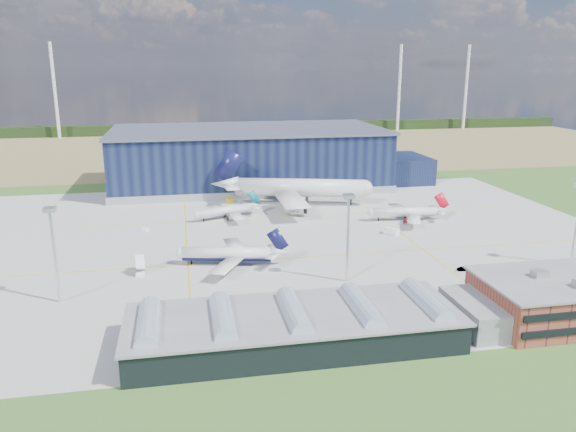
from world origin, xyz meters
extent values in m
plane|color=#385A21|center=(0.00, 0.00, 0.00)|extent=(600.00, 600.00, 0.00)
cube|color=#9A9B96|center=(0.00, 10.00, 0.03)|extent=(220.00, 160.00, 0.06)
cube|color=#E6B50C|center=(0.00, -10.00, 0.07)|extent=(180.00, 0.40, 0.02)
cube|color=#E6B50C|center=(0.00, 35.00, 0.07)|extent=(180.00, 0.40, 0.02)
cube|color=#E6B50C|center=(-30.00, 10.00, 0.07)|extent=(0.40, 120.00, 0.02)
cube|color=#E6B50C|center=(40.00, 10.00, 0.07)|extent=(0.40, 120.00, 0.02)
cube|color=olive|center=(0.00, 220.00, 0.00)|extent=(600.00, 220.00, 0.01)
cube|color=black|center=(0.00, 300.00, 4.00)|extent=(600.00, 8.00, 8.00)
cylinder|color=silver|center=(-120.00, 290.00, 35.00)|extent=(2.40, 2.40, 70.00)
cylinder|color=silver|center=(150.00, 290.00, 35.00)|extent=(2.40, 2.40, 70.00)
cylinder|color=silver|center=(210.00, 290.00, 35.00)|extent=(2.40, 2.40, 70.00)
cube|color=#0F1533|center=(0.00, 95.00, 12.50)|extent=(120.00, 60.00, 25.00)
cube|color=gray|center=(0.00, 95.00, 1.60)|extent=(121.00, 61.00, 3.20)
cube|color=#4F5465|center=(0.00, 95.00, 25.50)|extent=(122.00, 62.00, 1.20)
cube|color=#0F1533|center=(72.00, 90.00, 6.00)|extent=(24.00, 30.00, 12.00)
cube|color=black|center=(55.00, -48.80, 3.00)|extent=(44.00, 0.40, 1.40)
cube|color=black|center=(55.00, -48.80, 6.50)|extent=(44.00, 0.40, 1.40)
cube|color=#A7A7A3|center=(45.00, -58.00, 10.10)|extent=(3.20, 2.60, 1.60)
cube|color=black|center=(-10.00, -60.00, 3.00)|extent=(65.00, 22.00, 6.00)
cube|color=slate|center=(-10.00, -60.00, 6.20)|extent=(66.00, 23.00, 0.50)
cube|color=slate|center=(30.00, -60.00, 3.00)|extent=(10.00, 18.00, 6.00)
cylinder|color=#9BAEC0|center=(-38.00, -60.00, 6.40)|extent=(4.40, 18.00, 4.40)
cylinder|color=#9BAEC0|center=(-24.00, -60.00, 6.40)|extent=(4.40, 18.00, 4.40)
cylinder|color=#9BAEC0|center=(-10.00, -60.00, 6.40)|extent=(4.40, 18.00, 4.40)
cylinder|color=#9BAEC0|center=(4.00, -60.00, 6.40)|extent=(4.40, 18.00, 4.40)
cylinder|color=#9BAEC0|center=(18.00, -60.00, 6.40)|extent=(4.40, 18.00, 4.40)
cylinder|color=silver|center=(-60.00, -30.00, 11.00)|extent=(0.70, 0.70, 22.00)
cube|color=silver|center=(-60.00, -30.00, 22.50)|extent=(2.60, 2.60, 1.00)
cylinder|color=silver|center=(10.00, -30.00, 11.00)|extent=(0.70, 0.70, 22.00)
cube|color=silver|center=(10.00, -30.00, 22.50)|extent=(2.60, 2.60, 1.00)
cylinder|color=silver|center=(75.00, -30.00, 11.00)|extent=(0.70, 0.70, 22.00)
cube|color=gold|center=(-37.94, -42.30, 0.61)|extent=(3.13, 3.36, 1.21)
cube|color=white|center=(36.16, 6.61, 1.10)|extent=(4.62, 5.20, 2.21)
cube|color=gold|center=(-11.62, 62.00, 0.73)|extent=(3.05, 3.83, 1.46)
cube|color=white|center=(-43.48, 26.04, 0.59)|extent=(3.23, 3.20, 1.18)
cube|color=white|center=(-42.48, -14.14, 1.79)|extent=(2.63, 5.75, 3.59)
imported|color=#99999E|center=(43.11, -28.94, 0.55)|extent=(3.47, 1.60, 1.10)
camera|label=1|loc=(-30.31, -159.91, 54.00)|focal=35.00mm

